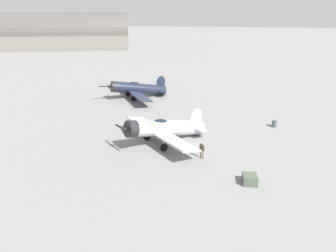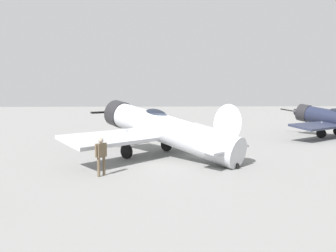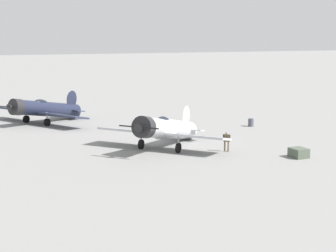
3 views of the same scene
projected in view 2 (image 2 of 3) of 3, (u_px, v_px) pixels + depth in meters
name	position (u px, v px, depth m)	size (l,w,h in m)	color
ground_plane	(168.00, 158.00, 16.58)	(400.00, 400.00, 0.00)	gray
airplane_foreground	(161.00, 129.00, 16.78)	(9.70, 9.48, 3.31)	#B7BABF
ground_crew_mechanic	(101.00, 153.00, 12.40)	(0.46, 0.49, 1.63)	brown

